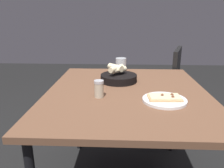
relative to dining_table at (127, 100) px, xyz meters
The scene contains 6 objects.
dining_table is the anchor object (origin of this frame).
pizza_plate 0.26m from the dining_table, 40.85° to the right, with size 0.23×0.23×0.04m.
bread_basket 0.21m from the dining_table, 105.78° to the left, with size 0.24×0.24×0.11m.
beer_glass 0.42m from the dining_table, 95.45° to the left, with size 0.08×0.08×0.12m.
pepper_shaker 0.22m from the dining_table, 143.04° to the right, with size 0.05×0.05×0.09m.
chair_near 0.90m from the dining_table, 66.17° to the left, with size 0.56×0.56×0.85m.
Camera 1 is at (-0.03, -1.23, 1.14)m, focal length 35.54 mm.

